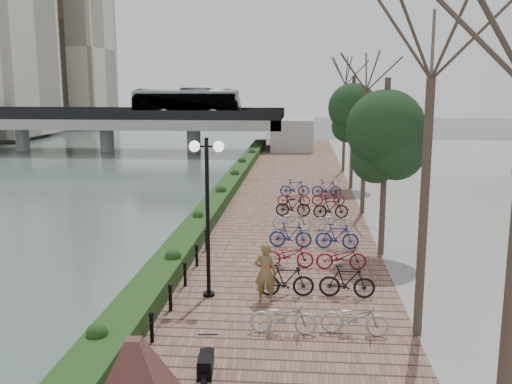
# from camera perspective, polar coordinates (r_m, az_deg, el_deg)

# --- Properties ---
(ground) EXTENTS (220.00, 220.00, 0.00)m
(ground) POSITION_cam_1_polar(r_m,az_deg,el_deg) (14.54, -16.93, -17.43)
(ground) COLOR #59595B
(ground) RESTS_ON ground
(river_water) EXTENTS (30.00, 130.00, 0.02)m
(river_water) POSITION_cam_1_polar(r_m,az_deg,el_deg) (42.49, -23.48, 0.65)
(river_water) COLOR #4C5F56
(river_water) RESTS_ON ground
(promenade) EXTENTS (8.00, 75.00, 0.50)m
(promenade) POSITION_cam_1_polar(r_m,az_deg,el_deg) (30.09, 2.65, -1.81)
(promenade) COLOR brown
(promenade) RESTS_ON ground
(hedge) EXTENTS (1.10, 56.00, 0.60)m
(hedge) POSITION_cam_1_polar(r_m,az_deg,el_deg) (32.71, -3.14, 0.18)
(hedge) COLOR #1D3814
(hedge) RESTS_ON promenade
(chain_fence) EXTENTS (0.10, 14.10, 0.70)m
(chain_fence) POSITION_cam_1_polar(r_m,az_deg,el_deg) (15.49, -9.41, -11.82)
(chain_fence) COLOR black
(chain_fence) RESTS_ON promenade
(lamppost) EXTENTS (1.02, 0.32, 4.76)m
(lamppost) POSITION_cam_1_polar(r_m,az_deg,el_deg) (16.56, -4.92, 0.89)
(lamppost) COLOR black
(lamppost) RESTS_ON promenade
(motorcycle) EXTENTS (0.56, 1.43, 0.87)m
(motorcycle) POSITION_cam_1_polar(r_m,az_deg,el_deg) (12.59, -5.01, -16.80)
(motorcycle) COLOR black
(motorcycle) RESTS_ON promenade
(pedestrian) EXTENTS (0.65, 0.43, 1.77)m
(pedestrian) POSITION_cam_1_polar(r_m,az_deg,el_deg) (16.69, 0.93, -8.04)
(pedestrian) COLOR brown
(pedestrian) RESTS_ON promenade
(bicycle_parking) EXTENTS (2.40, 19.89, 1.00)m
(bicycle_parking) POSITION_cam_1_polar(r_m,az_deg,el_deg) (23.48, 5.73, -3.61)
(bicycle_parking) COLOR #A7A7AC
(bicycle_parking) RESTS_ON promenade
(street_trees) EXTENTS (3.20, 37.12, 6.80)m
(street_trees) POSITION_cam_1_polar(r_m,az_deg,el_deg) (24.91, 11.55, 3.40)
(street_trees) COLOR #32251D
(street_trees) RESTS_ON promenade
(bridge) EXTENTS (36.00, 10.77, 6.50)m
(bridge) POSITION_cam_1_polar(r_m,az_deg,el_deg) (59.83, -13.19, 7.14)
(bridge) COLOR gray
(bridge) RESTS_ON ground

